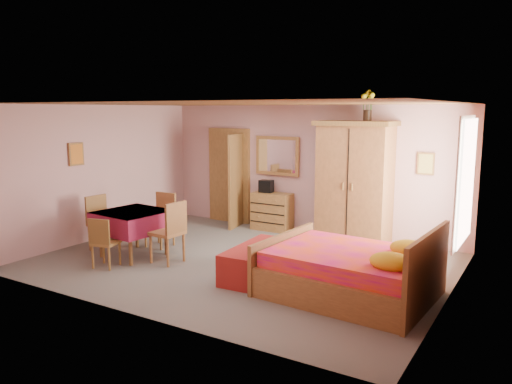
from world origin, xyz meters
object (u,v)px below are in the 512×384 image
Objects in this scene: chair_north at (159,220)px; wardrobe at (354,182)px; sunflower_vase at (368,106)px; bench at (255,261)px; dining_table at (134,234)px; chest_of_drawers at (272,212)px; chair_east at (167,232)px; floor_lamp at (325,194)px; stereo at (266,186)px; chair_west at (104,223)px; wall_mirror at (277,156)px; bed at (349,259)px; chair_south at (106,242)px.

wardrobe is at bearing -145.14° from chair_north.
sunflower_vase is 3.66m from bench.
chair_north is (-0.03, 0.69, 0.10)m from dining_table.
chest_of_drawers is 0.77× the size of dining_table.
chair_east reaches higher than chest_of_drawers.
dining_table is 0.70m from chair_north.
floor_lamp is at bearing 91.29° from bench.
chair_north is at bearing -114.12° from stereo.
chair_west reaches higher than bench.
dining_table is 1.09× the size of chair_north.
wall_mirror reaches higher than bed.
sunflower_vase is at bearing -0.81° from chest_of_drawers.
dining_table is at bearing -175.93° from bench.
chair_south is (-2.22, -3.63, -0.45)m from floor_lamp.
wardrobe reaches higher than stereo.
chest_of_drawers is 1.26m from floor_lamp.
bench is at bearing -65.19° from wall_mirror.
sunflower_vase reaches higher than dining_table.
sunflower_vase is at bearing -4.43° from wall_mirror.
bench is 1.64m from chair_east.
sunflower_vase reaches higher than stereo.
stereo is at bearing -1.43° from chair_east.
chair_north reaches higher than chair_west.
dining_table is at bearing -173.80° from bed.
chair_east is at bearing 31.47° from chair_south.
wardrobe is 2.81× the size of chair_south.
wall_mirror is at bearing -4.02° from chair_east.
bed reaches higher than chair_south.
bench is at bearing 6.26° from chair_south.
stereo is 2.47m from chair_north.
chair_north is at bearing 138.37° from chair_west.
chest_of_drawers is 0.59× the size of bench.
sunflower_vase is 0.56× the size of chair_north.
chair_east is at bearing -94.84° from wall_mirror.
chair_west is at bearing -135.56° from floor_lamp.
stereo is 0.12× the size of wardrobe.
chair_west is at bearing -179.82° from dining_table.
bench is (1.39, -2.75, -0.68)m from stereo.
stereo reaches higher than chair_north.
chest_of_drawers is 0.81× the size of wall_mirror.
dining_table is 0.72m from chair_west.
floor_lamp is 4.28m from chair_south.
sunflower_vase is 0.54× the size of chair_east.
dining_table is at bearing -133.55° from wardrobe.
chair_west is at bearing 43.90° from chair_north.
dining_table is at bearing -127.83° from floor_lamp.
chair_south is at bearing -130.64° from sunflower_vase.
wall_mirror is 3.49m from dining_table.
wardrobe is at bearing 131.23° from chair_west.
chair_north is 1.00× the size of chair_west.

